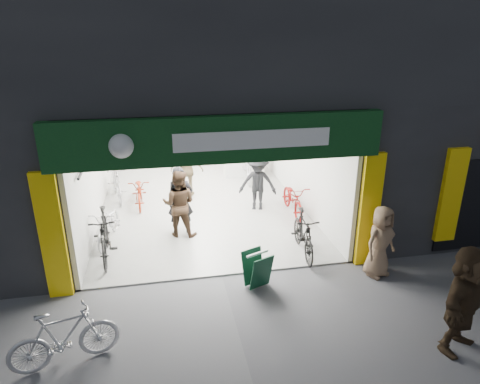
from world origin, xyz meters
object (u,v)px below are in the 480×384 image
object	(u,v)px
bike_left_front	(109,224)
parked_bike	(64,338)
bike_right_front	(303,234)
sandwich_board	(257,269)
pedestrian_near	(380,242)

from	to	relation	value
bike_left_front	parked_bike	bearing A→B (deg)	-84.05
bike_right_front	parked_bike	xyz separation A→B (m)	(-4.82, -2.66, -0.02)
sandwich_board	parked_bike	bearing A→B (deg)	-177.93
bike_left_front	pedestrian_near	xyz separation A→B (m)	(5.80, -2.73, 0.34)
bike_right_front	sandwich_board	size ratio (longest dim) A/B	2.34
pedestrian_near	sandwich_board	xyz separation A→B (m)	(-2.65, 0.06, -0.38)
parked_bike	sandwich_board	bearing A→B (deg)	-79.88
parked_bike	sandwich_board	size ratio (longest dim) A/B	2.23
bike_right_front	parked_bike	size ratio (longest dim) A/B	1.05
bike_left_front	pedestrian_near	size ratio (longest dim) A/B	1.10
bike_right_front	pedestrian_near	world-z (taller)	pedestrian_near
bike_left_front	parked_bike	size ratio (longest dim) A/B	1.04
bike_right_front	pedestrian_near	xyz separation A→B (m)	(1.28, -1.16, 0.27)
parked_bike	pedestrian_near	world-z (taller)	pedestrian_near
parked_bike	sandwich_board	world-z (taller)	parked_bike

